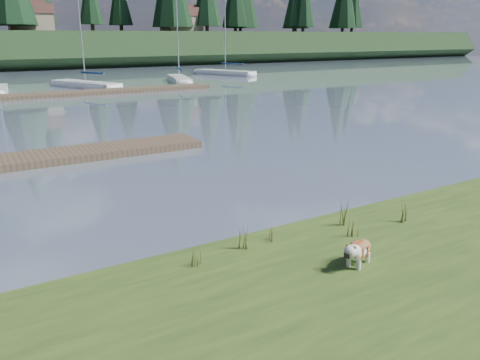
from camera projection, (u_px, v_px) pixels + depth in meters
ground at (31, 98)px, 36.39m from camera, size 200.00×200.00×0.00m
bulldog at (358, 249)px, 9.09m from camera, size 0.90×0.56×0.53m
dock_far at (58, 94)px, 37.32m from camera, size 26.00×2.20×0.30m
sailboat_bg_3 at (80, 84)px, 43.69m from camera, size 5.41×9.04×13.27m
sailboat_bg_4 at (178, 78)px, 49.14m from camera, size 3.55×8.13×11.78m
sailboat_bg_5 at (220, 72)px, 57.65m from camera, size 5.28×8.97×12.78m
weed_0 at (244, 237)px, 9.83m from camera, size 0.17×0.14×0.58m
weed_1 at (272, 233)px, 10.21m from camera, size 0.17×0.14×0.41m
weed_2 at (341, 213)px, 11.00m from camera, size 0.17×0.14×0.73m
weed_3 at (197, 256)px, 9.11m from camera, size 0.17×0.14×0.44m
weed_4 at (353, 229)px, 10.41m from camera, size 0.17×0.14×0.44m
weed_5 at (403, 211)px, 11.26m from camera, size 0.17×0.14×0.60m
mud_lip at (229, 252)px, 10.36m from camera, size 60.00×0.50×0.14m
house_1 at (30, 17)px, 70.88m from camera, size 6.30×5.30×4.65m
house_2 at (181, 19)px, 80.87m from camera, size 6.30×5.30×4.65m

